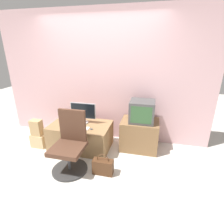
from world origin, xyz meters
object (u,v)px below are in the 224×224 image
crt_tv (142,111)px  handbag (103,167)px  main_monitor (83,113)px  keyboard (80,128)px  mouse (91,129)px  office_chair (70,147)px  cardboard_box_lower (39,141)px

crt_tv → handbag: crt_tv is taller
main_monitor → keyboard: 0.31m
crt_tv → main_monitor: bearing=-173.2°
mouse → keyboard: bearing=176.9°
main_monitor → keyboard: size_ratio=1.40×
main_monitor → mouse: 0.41m
mouse → crt_tv: 0.99m
office_chair → handbag: size_ratio=2.76×
mouse → cardboard_box_lower: bearing=-178.4°
office_chair → crt_tv: bearing=39.6°
handbag → main_monitor: bearing=128.9°
mouse → cardboard_box_lower: size_ratio=0.18×
crt_tv → handbag: 1.21m
keyboard → cardboard_box_lower: keyboard is taller
main_monitor → cardboard_box_lower: 1.08m
main_monitor → cardboard_box_lower: main_monitor is taller
main_monitor → crt_tv: 1.12m
cardboard_box_lower → mouse: bearing=1.6°
crt_tv → office_chair: crt_tv is taller
crt_tv → office_chair: 1.42m
office_chair → handbag: office_chair is taller
crt_tv → cardboard_box_lower: crt_tv is taller
main_monitor → office_chair: 0.80m
keyboard → crt_tv: size_ratio=0.81×
handbag → crt_tv: bearing=60.3°
main_monitor → office_chair: (0.06, -0.74, -0.30)m
cardboard_box_lower → crt_tv: bearing=11.9°
cardboard_box_lower → handbag: bearing=-17.5°
main_monitor → office_chair: bearing=-85.6°
cardboard_box_lower → handbag: size_ratio=0.81×
main_monitor → handbag: main_monitor is taller
main_monitor → keyboard: (0.01, -0.24, -0.20)m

